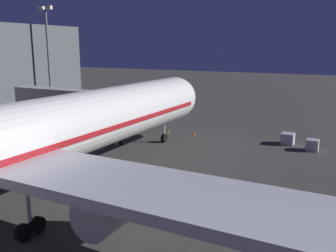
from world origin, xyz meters
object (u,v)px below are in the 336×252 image
(traffic_cone_nose_port, at_px, (194,134))
(traffic_cone_nose_starboard, at_px, (169,131))
(jet_bridge, at_px, (81,99))
(apron_floodlight_mast, at_px, (48,57))
(baggage_container_near_belt, at_px, (288,139))
(baggage_container_mid_row, at_px, (312,145))

(traffic_cone_nose_port, xyz_separation_m, traffic_cone_nose_starboard, (4.40, 0.00, 0.00))
(jet_bridge, distance_m, traffic_cone_nose_starboard, 14.36)
(apron_floodlight_mast, bearing_deg, traffic_cone_nose_port, -177.39)
(traffic_cone_nose_starboard, bearing_deg, apron_floodlight_mast, 3.10)
(jet_bridge, xyz_separation_m, baggage_container_near_belt, (-26.81, -11.27, -5.11))
(jet_bridge, relative_size, baggage_container_mid_row, 13.75)
(apron_floodlight_mast, relative_size, traffic_cone_nose_starboard, 36.35)
(baggage_container_near_belt, relative_size, traffic_cone_nose_starboard, 3.37)
(jet_bridge, bearing_deg, traffic_cone_nose_starboard, -133.19)
(apron_floodlight_mast, height_order, baggage_container_near_belt, apron_floodlight_mast)
(baggage_container_mid_row, bearing_deg, apron_floodlight_mast, 1.36)
(apron_floodlight_mast, relative_size, baggage_container_mid_row, 13.21)
(baggage_container_near_belt, distance_m, baggage_container_mid_row, 3.89)
(apron_floodlight_mast, xyz_separation_m, baggage_container_near_belt, (-41.06, -2.89, -10.71))
(baggage_container_mid_row, distance_m, traffic_cone_nose_port, 16.79)
(jet_bridge, bearing_deg, baggage_container_mid_row, -162.67)
(baggage_container_near_belt, bearing_deg, baggage_container_mid_row, 151.82)
(traffic_cone_nose_port, bearing_deg, apron_floodlight_mast, 2.61)
(apron_floodlight_mast, xyz_separation_m, baggage_container_mid_row, (-44.49, -1.06, -10.74))
(baggage_container_near_belt, xyz_separation_m, traffic_cone_nose_starboard, (17.76, 1.63, -0.48))
(jet_bridge, relative_size, apron_floodlight_mast, 1.04)
(baggage_container_near_belt, bearing_deg, traffic_cone_nose_starboard, 5.25)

